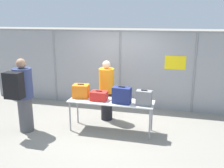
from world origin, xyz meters
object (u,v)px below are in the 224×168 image
at_px(suitcase_orange, 81,91).
at_px(utility_trailer, 184,86).
at_px(suitcase_red, 99,96).
at_px(suitcase_navy, 122,95).
at_px(inspection_table, 111,103).
at_px(traveler_hooded, 22,93).
at_px(security_worker_near, 107,90).
at_px(suitcase_grey, 144,98).

relative_size(suitcase_orange, utility_trailer, 0.11).
xyz_separation_m(suitcase_red, suitcase_navy, (0.58, -0.07, 0.08)).
height_order(suitcase_orange, suitcase_navy, suitcase_navy).
bearing_deg(inspection_table, utility_trailer, 60.09).
height_order(traveler_hooded, security_worker_near, traveler_hooded).
distance_m(suitcase_orange, traveler_hooded, 1.41).
relative_size(suitcase_grey, utility_trailer, 0.10).
relative_size(suitcase_red, suitcase_grey, 1.09).
bearing_deg(suitcase_orange, suitcase_navy, -9.10).
height_order(suitcase_red, suitcase_grey, suitcase_grey).
distance_m(suitcase_red, security_worker_near, 0.69).
xyz_separation_m(inspection_table, suitcase_red, (-0.30, -0.01, 0.17)).
relative_size(inspection_table, suitcase_grey, 5.63).
bearing_deg(suitcase_red, suitcase_orange, 168.85).
bearing_deg(suitcase_orange, traveler_hooded, -151.90).
distance_m(traveler_hooded, utility_trailer, 5.40).
bearing_deg(traveler_hooded, inspection_table, 0.99).
height_order(suitcase_navy, suitcase_grey, suitcase_navy).
height_order(suitcase_red, utility_trailer, suitcase_red).
xyz_separation_m(suitcase_navy, security_worker_near, (-0.58, 0.77, -0.13)).
bearing_deg(inspection_table, suitcase_red, -177.64).
bearing_deg(traveler_hooded, suitcase_navy, -2.88).
bearing_deg(security_worker_near, traveler_hooded, 47.15).
xyz_separation_m(suitcase_navy, utility_trailer, (1.53, 3.24, -0.55)).
height_order(suitcase_grey, security_worker_near, security_worker_near).
bearing_deg(suitcase_navy, suitcase_grey, -0.28).
distance_m(suitcase_grey, security_worker_near, 1.35).
relative_size(suitcase_navy, security_worker_near, 0.27).
xyz_separation_m(inspection_table, traveler_hooded, (-2.05, -0.58, 0.28)).
height_order(inspection_table, suitcase_grey, suitcase_grey).
bearing_deg(inspection_table, suitcase_navy, -16.95).
bearing_deg(suitcase_red, security_worker_near, 89.94).
distance_m(inspection_table, security_worker_near, 0.75).
distance_m(suitcase_orange, suitcase_red, 0.52).
bearing_deg(inspection_table, security_worker_near, 113.62).
bearing_deg(utility_trailer, suitcase_navy, -115.24).
height_order(inspection_table, utility_trailer, inspection_table).
relative_size(suitcase_orange, suitcase_red, 1.06).
xyz_separation_m(suitcase_grey, traveler_hooded, (-2.86, -0.49, 0.05)).
relative_size(inspection_table, suitcase_orange, 4.90).
bearing_deg(suitcase_red, utility_trailer, 56.29).
distance_m(suitcase_orange, security_worker_near, 0.79).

